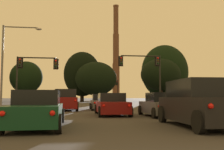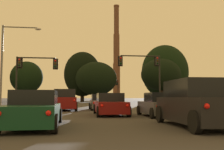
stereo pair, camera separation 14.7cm
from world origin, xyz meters
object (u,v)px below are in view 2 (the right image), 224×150
Objects in this scene: sedan_center_lane_second at (110,105)px; hatchback_center_lane_front at (100,103)px; smokestack at (117,62)px; sedan_left_lane_third at (34,110)px; suv_left_lane_front at (65,100)px; traffic_light_far_right at (117,87)px; suv_right_lane_third at (197,104)px; traffic_light_overhead_right at (146,67)px; street_lamp at (9,56)px; hatchback_right_lane_second at (159,105)px; traffic_light_overhead_left at (31,69)px.

hatchback_center_lane_front is at bearing 91.11° from sedan_center_lane_second.
smokestack is at bearing 80.81° from hatchback_center_lane_front.
sedan_left_lane_third is 0.95× the size of suv_left_lane_front.
suv_right_lane_third is at bearing -95.21° from traffic_light_far_right.
traffic_light_overhead_right is at bearing 45.05° from hatchback_center_lane_front.
traffic_light_far_right is at bearing 72.80° from suv_left_lane_front.
hatchback_center_lane_front is 0.49× the size of street_lamp.
traffic_light_far_right is at bearing 81.44° from sedan_center_lane_second.
sedan_left_lane_third and sedan_center_lane_second have the same top height.
traffic_light_overhead_right reaches higher than sedan_left_lane_third.
suv_left_lane_front is at bearing 86.21° from sedan_left_lane_third.
sedan_center_lane_second is (-2.81, 1.61, 0.00)m from hatchback_right_lane_second.
smokestack is at bearing 83.75° from traffic_light_overhead_right.
street_lamp reaches higher than traffic_light_far_right.
suv_left_lane_front is at bearing -28.03° from street_lamp.
street_lamp is (-5.72, 3.05, 4.30)m from suv_left_lane_front.
hatchback_right_lane_second is (6.55, 4.95, -0.00)m from sedan_left_lane_third.
street_lamp reaches higher than sedan_left_lane_third.
traffic_light_overhead_right reaches higher than hatchback_center_lane_front.
traffic_light_overhead_left is (-10.19, 14.29, 3.63)m from hatchback_right_lane_second.
sedan_left_lane_third is 0.96× the size of suv_right_lane_third.
street_lamp reaches higher than sedan_center_lane_second.
sedan_left_lane_third is at bearing -142.79° from hatchback_right_lane_second.
suv_right_lane_third is 1.20× the size of hatchback_center_lane_front.
hatchback_right_lane_second is 0.49× the size of street_lamp.
sedan_left_lane_third is 0.84× the size of traffic_light_overhead_left.
street_lamp is at bearing 125.50° from suv_right_lane_third.
traffic_light_overhead_left is 1.02× the size of traffic_light_far_right.
suv_right_lane_third is at bearing -55.48° from street_lamp.
sedan_left_lane_third is 0.57× the size of street_lamp.
hatchback_right_lane_second is 0.66× the size of traffic_light_overhead_right.
street_lamp is at bearing -166.48° from traffic_light_overhead_right.
traffic_light_far_right is 0.66× the size of street_lamp.
traffic_light_overhead_right is (9.67, 19.89, 4.06)m from sedan_left_lane_third.
smokestack reaches higher than hatchback_center_lane_front.
smokestack is (26.37, 108.02, 14.45)m from street_lamp.
suv_right_lane_third is at bearing -7.19° from sedan_left_lane_third.
hatchback_right_lane_second is 121.74m from smokestack.
hatchback_center_lane_front is 9.47m from traffic_light_overhead_right.
sedan_left_lane_third is at bearing -99.64° from smokestack.
traffic_light_overhead_left is at bearing 121.73° from suv_left_lane_front.
suv_right_lane_third is at bearing -99.20° from traffic_light_overhead_right.
sedan_center_lane_second is 120.54m from smokestack.
traffic_light_far_right is (11.04, 42.52, 2.74)m from suv_left_lane_front.
traffic_light_overhead_left is (-3.64, 19.24, 3.62)m from sedan_left_lane_third.
traffic_light_far_right reaches higher than hatchback_right_lane_second.
sedan_left_lane_third is at bearing -94.62° from suv_left_lane_front.
traffic_light_far_right is (1.82, 35.88, -1.08)m from traffic_light_overhead_right.
traffic_light_overhead_right is at bearing 81.77° from suv_right_lane_third.
hatchback_center_lane_front is (-2.90, 8.86, 0.00)m from hatchback_right_lane_second.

